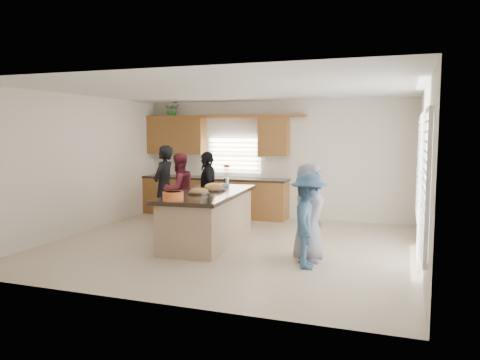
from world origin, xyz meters
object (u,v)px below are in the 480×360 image
at_px(woman_left_back, 164,185).
at_px(woman_left_front, 208,191).
at_px(salad_bowl, 173,196).
at_px(woman_right_front, 309,212).
at_px(woman_left_mid, 179,189).
at_px(woman_right_back, 309,220).
at_px(island, 208,218).

xyz_separation_m(woman_left_back, woman_left_front, (1.09, -0.12, -0.06)).
height_order(salad_bowl, woman_right_front, woman_right_front).
relative_size(salad_bowl, woman_left_mid, 0.21).
relative_size(woman_left_back, woman_right_front, 1.12).
distance_m(woman_right_back, woman_right_front, 0.42).
xyz_separation_m(salad_bowl, woman_left_front, (-0.36, 2.26, -0.21)).
bearing_deg(woman_right_front, island, 77.16).
height_order(salad_bowl, woman_left_mid, woman_left_mid).
distance_m(woman_left_back, woman_right_back, 4.27).
height_order(island, salad_bowl, salad_bowl).
distance_m(salad_bowl, woman_right_front, 2.20).
relative_size(woman_left_front, woman_right_back, 1.13).
relative_size(salad_bowl, woman_left_front, 0.20).
height_order(island, woman_right_front, woman_right_front).
distance_m(woman_left_mid, woman_right_back, 4.00).
xyz_separation_m(salad_bowl, woman_left_mid, (-1.12, 2.42, -0.23)).
distance_m(woman_left_back, woman_left_mid, 0.36).
bearing_deg(woman_left_mid, island, 73.85).
bearing_deg(woman_left_mid, woman_right_front, 89.38).
relative_size(woman_left_back, woman_right_back, 1.20).
xyz_separation_m(woman_left_mid, woman_right_front, (3.23, -1.84, -0.01)).
height_order(island, woman_left_front, woman_left_front).
bearing_deg(salad_bowl, woman_right_back, 4.52).
relative_size(island, salad_bowl, 8.22).
bearing_deg(woman_right_front, woman_left_back, 67.28).
xyz_separation_m(island, woman_left_front, (-0.48, 1.07, 0.37)).
height_order(woman_left_back, woman_right_front, woman_left_back).
distance_m(woman_left_front, woman_right_back, 3.30).
bearing_deg(woman_left_front, woman_left_mid, -131.54).
xyz_separation_m(woman_left_mid, woman_right_back, (3.31, -2.24, -0.07)).
bearing_deg(woman_right_back, salad_bowl, 87.86).
bearing_deg(woman_left_mid, woman_right_back, 84.89).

